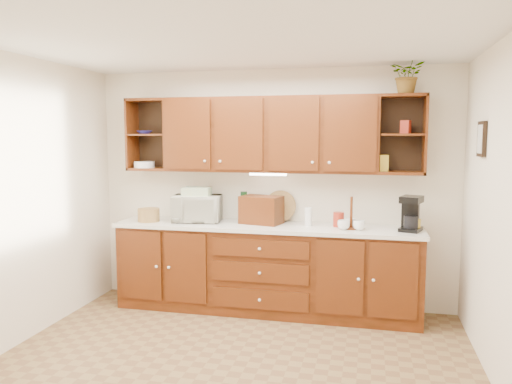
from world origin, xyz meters
The scene contains 26 objects.
floor centered at (0.00, 0.00, 0.00)m, with size 4.00×4.00×0.00m, color olive.
ceiling centered at (0.00, 0.00, 2.60)m, with size 4.00×4.00×0.00m, color white.
back_wall centered at (0.00, 1.75, 1.30)m, with size 4.00×4.00×0.00m, color #EFE3C9.
left_wall centered at (-2.00, 0.00, 1.30)m, with size 3.50×3.50×0.00m, color #EFE3C9.
right_wall centered at (2.00, 0.00, 1.30)m, with size 3.50×3.50×0.00m, color #EFE3C9.
base_cabinets centered at (0.00, 1.45, 0.45)m, with size 3.20×0.60×0.90m, color #341605.
countertop centered at (0.00, 1.44, 0.92)m, with size 3.24×0.64×0.04m, color silver.
upper_cabinets centered at (0.01, 1.59, 1.89)m, with size 3.20×0.33×0.80m.
undercabinet_light centered at (0.00, 1.53, 1.47)m, with size 0.40×0.05×0.03m, color white.
framed_picture centered at (1.98, 0.90, 1.85)m, with size 0.03×0.24×0.30m, color black.
wicker_basket centered at (-1.30, 1.36, 1.01)m, with size 0.24×0.24×0.14m, color #9D7A41.
microwave centered at (-0.78, 1.48, 1.08)m, with size 0.52×0.35×0.29m, color beige.
towel_stack centered at (-0.78, 1.48, 1.27)m, with size 0.30×0.22×0.09m, color #E6D06C.
wine_bottle centered at (-0.28, 1.60, 1.11)m, with size 0.07×0.07×0.33m, color black.
woven_tray centered at (0.11, 1.69, 0.95)m, with size 0.35×0.35×0.02m, color #9D7A41.
bread_box centered at (-0.06, 1.50, 1.09)m, with size 0.43×0.27×0.30m, color #341605.
mug_tree centered at (0.89, 1.39, 0.99)m, with size 0.31×0.30×0.33m.
canister_red centered at (0.76, 1.51, 1.01)m, with size 0.11×0.11×0.15m, color #9D2716.
canister_white centered at (0.44, 1.49, 1.04)m, with size 0.08×0.08×0.19m, color white.
canister_yellow centered at (1.52, 1.44, 1.00)m, with size 0.09×0.09×0.12m, color gold.
coffee_maker centered at (1.47, 1.43, 1.11)m, with size 0.25×0.29×0.35m.
bowl_stack centered at (-1.44, 1.58, 1.92)m, with size 0.15×0.15×0.04m, color #282895.
plate_stack centered at (-1.43, 1.55, 1.56)m, with size 0.23×0.23×0.07m, color white.
pantry_box_yellow centered at (1.19, 1.55, 1.60)m, with size 0.09×0.07×0.16m, color gold.
pantry_box_red centered at (1.40, 1.58, 1.97)m, with size 0.09×0.08×0.13m, color #9D2716.
potted_plant centered at (1.41, 1.54, 2.47)m, with size 0.33×0.29×0.37m, color #999999.
Camera 1 is at (1.07, -3.67, 1.87)m, focal length 35.00 mm.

